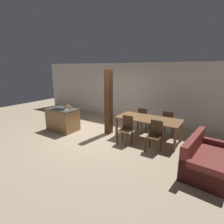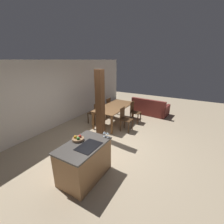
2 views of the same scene
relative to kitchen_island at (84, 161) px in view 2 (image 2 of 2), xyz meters
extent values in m
plane|color=tan|center=(1.50, 0.24, -0.45)|extent=(16.00, 16.00, 0.00)
cube|color=silver|center=(1.50, 2.97, 0.90)|extent=(11.20, 0.08, 2.70)
cube|color=#9E7047|center=(0.00, 0.00, -0.02)|extent=(1.20, 0.75, 0.85)
cube|color=#4C4742|center=(0.00, 0.00, 0.42)|extent=(1.24, 0.79, 0.04)
cube|color=black|center=(0.00, -0.16, 0.45)|extent=(0.56, 0.40, 0.01)
cylinder|color=#99704C|center=(0.09, 0.23, 0.48)|extent=(0.28, 0.28, 0.05)
sphere|color=red|center=(0.15, 0.22, 0.52)|extent=(0.07, 0.07, 0.07)
sphere|color=gold|center=(0.06, 0.29, 0.52)|extent=(0.08, 0.08, 0.08)
sphere|color=#3D8E38|center=(0.04, 0.18, 0.52)|extent=(0.08, 0.08, 0.08)
cylinder|color=silver|center=(0.54, -0.32, 0.45)|extent=(0.06, 0.06, 0.00)
cylinder|color=silver|center=(0.54, -0.32, 0.49)|extent=(0.01, 0.01, 0.08)
cone|color=silver|center=(0.54, -0.32, 0.56)|extent=(0.08, 0.08, 0.06)
cylinder|color=silver|center=(0.54, -0.22, 0.45)|extent=(0.06, 0.06, 0.00)
cylinder|color=silver|center=(0.54, -0.22, 0.49)|extent=(0.01, 0.01, 0.08)
cone|color=silver|center=(0.54, -0.22, 0.56)|extent=(0.08, 0.08, 0.06)
cube|color=brown|center=(3.27, 0.97, 0.31)|extent=(2.20, 1.00, 0.03)
cube|color=brown|center=(2.24, 0.53, -0.07)|extent=(0.07, 0.07, 0.75)
cube|color=brown|center=(4.30, 0.53, -0.07)|extent=(0.07, 0.07, 0.75)
cube|color=brown|center=(2.24, 1.40, -0.07)|extent=(0.07, 0.07, 0.75)
cube|color=brown|center=(4.30, 1.40, -0.07)|extent=(0.07, 0.07, 0.75)
cube|color=#472D19|center=(2.78, 0.17, 0.02)|extent=(0.40, 0.40, 0.02)
cube|color=#472D19|center=(2.78, 0.36, 0.26)|extent=(0.38, 0.02, 0.47)
cube|color=#472D19|center=(2.60, -0.01, -0.22)|extent=(0.04, 0.04, 0.46)
cube|color=#472D19|center=(2.95, -0.01, -0.22)|extent=(0.04, 0.04, 0.46)
cube|color=#472D19|center=(2.60, 0.34, -0.22)|extent=(0.04, 0.04, 0.46)
cube|color=#472D19|center=(2.95, 0.34, -0.22)|extent=(0.04, 0.04, 0.46)
cube|color=#472D19|center=(3.76, 0.17, 0.02)|extent=(0.40, 0.40, 0.02)
cube|color=#472D19|center=(3.76, 0.36, 0.26)|extent=(0.38, 0.02, 0.47)
cube|color=#472D19|center=(3.59, -0.01, -0.22)|extent=(0.04, 0.04, 0.46)
cube|color=#472D19|center=(3.94, -0.01, -0.22)|extent=(0.04, 0.04, 0.46)
cube|color=#472D19|center=(3.59, 0.34, -0.22)|extent=(0.04, 0.04, 0.46)
cube|color=#472D19|center=(3.94, 0.34, -0.22)|extent=(0.04, 0.04, 0.46)
cube|color=#472D19|center=(2.78, 1.77, 0.02)|extent=(0.40, 0.40, 0.02)
cube|color=#472D19|center=(2.78, 1.58, 0.26)|extent=(0.38, 0.02, 0.47)
cube|color=#472D19|center=(2.95, 1.95, -0.22)|extent=(0.04, 0.04, 0.46)
cube|color=#472D19|center=(2.60, 1.95, -0.22)|extent=(0.04, 0.04, 0.46)
cube|color=#472D19|center=(2.95, 1.59, -0.22)|extent=(0.04, 0.04, 0.46)
cube|color=#472D19|center=(2.60, 1.59, -0.22)|extent=(0.04, 0.04, 0.46)
cube|color=#472D19|center=(3.76, 1.77, 0.02)|extent=(0.40, 0.40, 0.02)
cube|color=#472D19|center=(3.76, 1.58, 0.26)|extent=(0.38, 0.02, 0.47)
cube|color=#472D19|center=(3.94, 1.95, -0.22)|extent=(0.04, 0.04, 0.46)
cube|color=#472D19|center=(3.59, 1.95, -0.22)|extent=(0.04, 0.04, 0.46)
cube|color=#472D19|center=(3.94, 1.59, -0.22)|extent=(0.04, 0.04, 0.46)
cube|color=#472D19|center=(3.59, 1.59, -0.22)|extent=(0.04, 0.04, 0.46)
cube|color=maroon|center=(5.27, -0.08, -0.24)|extent=(1.10, 1.85, 0.40)
cube|color=maroon|center=(4.88, -0.04, 0.17)|extent=(0.33, 1.77, 0.43)
cube|color=maroon|center=(5.19, -0.89, -0.17)|extent=(0.95, 0.23, 0.54)
cube|color=maroon|center=(5.35, 0.73, -0.17)|extent=(0.95, 0.23, 0.54)
cube|color=#4C2D19|center=(1.77, 0.72, 0.76)|extent=(0.24, 0.24, 2.42)
camera|label=1|loc=(5.36, -4.60, 2.04)|focal=28.00mm
camera|label=2|loc=(-2.24, -2.02, 2.25)|focal=24.00mm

